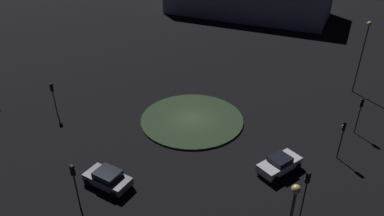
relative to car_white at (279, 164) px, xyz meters
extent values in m
plane|color=black|center=(8.77, -7.15, -0.77)|extent=(118.36, 118.36, 0.00)
cylinder|color=#2D4228|center=(8.77, -7.15, -0.68)|extent=(11.08, 11.08, 0.20)
cube|color=white|center=(0.00, 0.00, -0.08)|extent=(4.13, 4.13, 0.70)
cube|color=black|center=(0.00, 0.00, 0.49)|extent=(2.34, 2.34, 0.43)
cylinder|color=black|center=(0.39, 1.66, -0.43)|extent=(0.64, 0.64, 0.69)
cylinder|color=black|center=(1.67, 0.39, -0.43)|extent=(0.64, 0.64, 0.69)
cylinder|color=black|center=(-1.67, -0.39, -0.43)|extent=(0.64, 0.64, 0.69)
cylinder|color=black|center=(-0.39, -1.67, -0.43)|extent=(0.64, 0.64, 0.69)
cube|color=slate|center=(14.21, 3.98, -0.12)|extent=(4.38, 3.25, 0.66)
cube|color=black|center=(14.13, 4.02, 0.47)|extent=(2.48, 2.30, 0.53)
cylinder|color=black|center=(15.88, 4.31, -0.45)|extent=(0.68, 0.45, 0.65)
cylinder|color=black|center=(15.16, 2.57, -0.45)|extent=(0.68, 0.45, 0.65)
cylinder|color=black|center=(13.25, 5.40, -0.45)|extent=(0.68, 0.45, 0.65)
cylinder|color=black|center=(12.53, 3.65, -0.45)|extent=(0.68, 0.45, 0.65)
cylinder|color=#2D2D2D|center=(-5.45, -2.65, 0.75)|extent=(0.12, 0.12, 3.04)
cube|color=black|center=(-5.45, -2.65, 2.71)|extent=(0.30, 0.35, 0.90)
sphere|color=#3F0C0C|center=(-5.32, -2.69, 2.98)|extent=(0.20, 0.20, 0.20)
sphere|color=yellow|center=(-5.32, -2.69, 2.71)|extent=(0.20, 0.20, 0.20)
sphere|color=#0F3819|center=(-5.32, -2.69, 2.44)|extent=(0.20, 0.20, 0.20)
cylinder|color=#2D2D2D|center=(23.81, -6.22, 0.67)|extent=(0.12, 0.12, 2.89)
cube|color=black|center=(23.81, -6.22, 2.57)|extent=(0.24, 0.31, 0.90)
sphere|color=#3F0C0C|center=(23.67, -6.23, 2.84)|extent=(0.20, 0.20, 0.20)
sphere|color=#4C380F|center=(23.67, -6.23, 2.57)|extent=(0.20, 0.20, 0.20)
sphere|color=#1EE53F|center=(23.67, -6.23, 2.30)|extent=(0.20, 0.20, 0.20)
cylinder|color=#2D2D2D|center=(-1.25, 5.30, 0.98)|extent=(0.12, 0.12, 3.51)
cube|color=black|center=(-1.25, 5.30, 3.18)|extent=(0.37, 0.36, 0.90)
sphere|color=#3F0C0C|center=(-1.16, 5.19, 3.45)|extent=(0.20, 0.20, 0.20)
sphere|color=#4C380F|center=(-1.16, 5.19, 3.18)|extent=(0.20, 0.20, 0.20)
sphere|color=#1EE53F|center=(-1.16, 5.19, 2.91)|extent=(0.20, 0.20, 0.20)
cylinder|color=#2D2D2D|center=(-8.05, -7.22, 0.77)|extent=(0.12, 0.12, 3.09)
cube|color=black|center=(-8.05, -7.22, 2.77)|extent=(0.22, 0.30, 0.90)
sphere|color=red|center=(-7.91, -7.22, 3.04)|extent=(0.20, 0.20, 0.20)
sphere|color=#4C380F|center=(-7.91, -7.22, 2.77)|extent=(0.20, 0.20, 0.20)
sphere|color=#0F3819|center=(-7.91, -7.22, 2.50)|extent=(0.20, 0.20, 0.20)
cylinder|color=#2D2D2D|center=(15.46, 6.78, 0.90)|extent=(0.12, 0.12, 3.34)
cube|color=black|center=(15.46, 6.78, 3.01)|extent=(0.37, 0.33, 0.90)
sphere|color=#3F0C0C|center=(15.39, 6.65, 3.28)|extent=(0.20, 0.20, 0.20)
sphere|color=yellow|center=(15.39, 6.65, 3.01)|extent=(0.20, 0.20, 0.20)
sphere|color=#0F3819|center=(15.39, 6.65, 2.74)|extent=(0.20, 0.20, 0.20)
cylinder|color=#4C4C51|center=(-10.01, -16.68, 3.45)|extent=(0.18, 0.18, 8.44)
sphere|color=#F9D166|center=(-10.01, -16.68, 7.83)|extent=(0.54, 0.54, 0.54)
sphere|color=#F9D166|center=(0.95, 12.09, 8.11)|extent=(0.46, 0.46, 0.46)
camera|label=1|loc=(3.98, 25.33, 19.98)|focal=33.51mm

